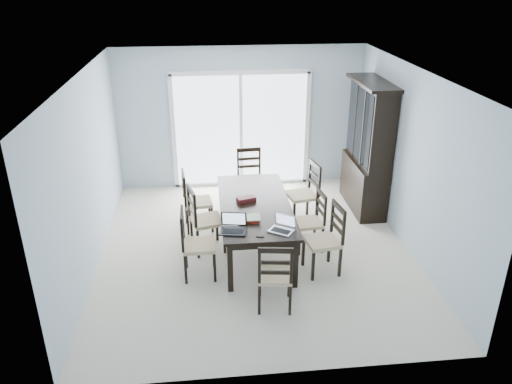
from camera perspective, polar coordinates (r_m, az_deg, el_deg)
floor at (r=7.47m, az=-0.13°, el=-6.55°), size 5.00×5.00×0.00m
ceiling at (r=6.53m, az=-0.15°, el=13.43°), size 5.00×5.00×0.00m
back_wall at (r=9.26m, az=-1.75°, el=8.42°), size 4.50×0.02×2.60m
wall_left at (r=7.05m, az=-18.66°, el=1.91°), size 0.02×5.00×2.60m
wall_right at (r=7.46m, az=17.36°, el=3.31°), size 0.02×5.00×2.60m
balcony at (r=10.64m, az=-2.08°, el=2.88°), size 4.50×2.00×0.10m
railing at (r=11.39m, az=-2.49°, el=7.52°), size 4.50×0.06×1.10m
dining_table at (r=7.15m, az=-0.13°, el=-1.91°), size 1.00×2.20×0.75m
china_hutch at (r=8.55m, az=12.64°, el=4.86°), size 0.50×1.38×2.20m
sliding_door at (r=9.30m, az=-1.73°, el=7.12°), size 2.52×0.05×2.18m
chair_left_near at (r=6.64m, az=-7.40°, el=-5.09°), size 0.44×0.43×1.12m
chair_left_mid at (r=7.21m, az=-6.43°, el=-2.36°), size 0.54×0.53×1.17m
chair_left_far at (r=7.84m, az=-7.37°, el=-0.31°), size 0.47×0.46×1.12m
chair_right_near at (r=6.77m, az=8.41°, el=-4.51°), size 0.50×0.49×1.13m
chair_right_mid at (r=7.31m, az=6.65°, el=-2.55°), size 0.44×0.43×1.04m
chair_right_far at (r=8.05m, az=5.92°, el=0.64°), size 0.53×0.52×1.17m
chair_end_near at (r=5.96m, az=2.20°, el=-8.90°), size 0.46×0.47×1.08m
chair_end_far at (r=8.70m, az=-0.72°, el=2.48°), size 0.45×0.46×1.13m
laptop_dark at (r=6.36m, az=-2.67°, el=-4.16°), size 0.37×0.29×0.23m
laptop_silver at (r=6.38m, az=2.90°, el=-4.13°), size 0.36×0.34×0.21m
book_stack at (r=6.66m, az=-0.81°, el=-3.03°), size 0.30×0.24×0.05m
cell_phone at (r=6.28m, az=0.49°, el=-5.05°), size 0.11×0.07×0.01m
game_box at (r=7.18m, az=-1.13°, el=-0.83°), size 0.29×0.21×0.07m
hot_tub at (r=10.56m, az=-3.89°, el=5.76°), size 2.20×2.06×0.97m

